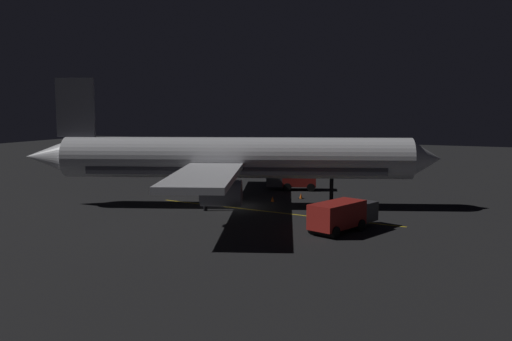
# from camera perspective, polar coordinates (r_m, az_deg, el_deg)

# --- Properties ---
(ground_plane) EXTENTS (180.00, 180.00, 0.20)m
(ground_plane) POSITION_cam_1_polar(r_m,az_deg,el_deg) (51.84, -2.04, -3.85)
(ground_plane) COLOR black
(apron_guide_stripe) EXTENTS (3.29, 24.08, 0.01)m
(apron_guide_stripe) POSITION_cam_1_polar(r_m,az_deg,el_deg) (49.18, 1.60, -4.31)
(apron_guide_stripe) COLOR gold
(apron_guide_stripe) RESTS_ON ground_plane
(airliner) EXTENTS (32.84, 37.77, 12.02)m
(airliner) POSITION_cam_1_polar(r_m,az_deg,el_deg) (51.26, -2.75, 1.14)
(airliner) COLOR white
(airliner) RESTS_ON ground_plane
(baggage_truck) EXTENTS (6.85, 4.20, 2.30)m
(baggage_truck) POSITION_cam_1_polar(r_m,az_deg,el_deg) (42.04, 8.93, -4.62)
(baggage_truck) COLOR maroon
(baggage_truck) RESTS_ON ground_plane
(catering_truck) EXTENTS (3.66, 5.87, 2.33)m
(catering_truck) POSITION_cam_1_polar(r_m,az_deg,el_deg) (61.77, 3.94, -0.92)
(catering_truck) COLOR maroon
(catering_truck) RESTS_ON ground_plane
(ground_crew_worker) EXTENTS (0.40, 0.40, 1.74)m
(ground_crew_worker) POSITION_cam_1_polar(r_m,az_deg,el_deg) (44.87, 7.62, -4.30)
(ground_crew_worker) COLOR black
(ground_crew_worker) RESTS_ON ground_plane
(traffic_cone_near_left) EXTENTS (0.50, 0.50, 0.55)m
(traffic_cone_near_left) POSITION_cam_1_polar(r_m,az_deg,el_deg) (54.15, 1.73, -3.01)
(traffic_cone_near_left) COLOR #EA590F
(traffic_cone_near_left) RESTS_ON ground_plane
(traffic_cone_near_right) EXTENTS (0.50, 0.50, 0.55)m
(traffic_cone_near_right) POSITION_cam_1_polar(r_m,az_deg,el_deg) (54.74, 8.98, -2.99)
(traffic_cone_near_right) COLOR #EA590F
(traffic_cone_near_right) RESTS_ON ground_plane
(traffic_cone_under_wing) EXTENTS (0.50, 0.50, 0.55)m
(traffic_cone_under_wing) POSITION_cam_1_polar(r_m,az_deg,el_deg) (56.17, 4.69, -2.68)
(traffic_cone_under_wing) COLOR #EA590F
(traffic_cone_under_wing) RESTS_ON ground_plane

